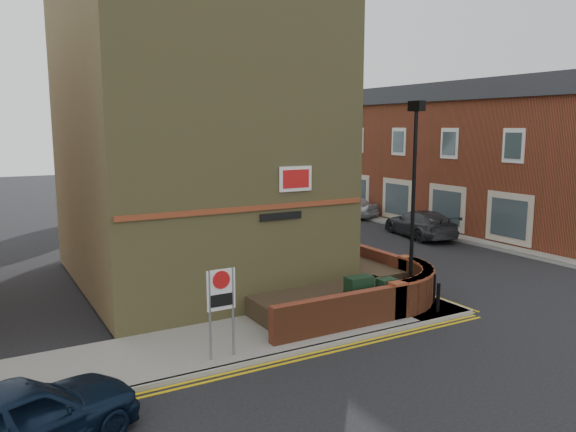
% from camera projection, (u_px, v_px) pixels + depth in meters
% --- Properties ---
extents(ground, '(120.00, 120.00, 0.00)m').
position_uv_depth(ground, '(395.00, 332.00, 15.69)').
color(ground, black).
rests_on(ground, ground).
extents(pavement_corner, '(13.00, 3.00, 0.12)m').
position_uv_depth(pavement_corner, '(259.00, 335.00, 15.26)').
color(pavement_corner, gray).
rests_on(pavement_corner, ground).
extents(pavement_main, '(2.00, 32.00, 0.12)m').
position_uv_depth(pavement_main, '(229.00, 231.00, 30.39)').
color(pavement_main, gray).
rests_on(pavement_main, ground).
extents(pavement_far, '(4.00, 40.00, 0.12)m').
position_uv_depth(pavement_far, '(421.00, 222.00, 33.18)').
color(pavement_far, gray).
rests_on(pavement_far, ground).
extents(kerb_side, '(13.00, 0.15, 0.12)m').
position_uv_depth(kerb_side, '(286.00, 354.00, 13.97)').
color(kerb_side, gray).
rests_on(kerb_side, ground).
extents(kerb_main_near, '(0.15, 32.00, 0.12)m').
position_uv_depth(kerb_main_near, '(246.00, 230.00, 30.87)').
color(kerb_main_near, gray).
rests_on(kerb_main_near, ground).
extents(kerb_main_far, '(0.15, 40.00, 0.12)m').
position_uv_depth(kerb_main_far, '(395.00, 225.00, 32.20)').
color(kerb_main_far, gray).
rests_on(kerb_main_far, ground).
extents(yellow_lines_side, '(13.00, 0.28, 0.01)m').
position_uv_depth(yellow_lines_side, '(291.00, 360.00, 13.76)').
color(yellow_lines_side, gold).
rests_on(yellow_lines_side, ground).
extents(yellow_lines_main, '(0.28, 32.00, 0.01)m').
position_uv_depth(yellow_lines_main, '(250.00, 230.00, 31.01)').
color(yellow_lines_main, gold).
rests_on(yellow_lines_main, ground).
extents(corner_building, '(8.95, 10.40, 13.60)m').
position_uv_depth(corner_building, '(193.00, 111.00, 20.18)').
color(corner_building, olive).
rests_on(corner_building, ground).
extents(garden_wall, '(6.80, 6.00, 1.20)m').
position_uv_depth(garden_wall, '(343.00, 307.00, 17.83)').
color(garden_wall, brown).
rests_on(garden_wall, ground).
extents(lamppost, '(0.25, 0.50, 6.30)m').
position_uv_depth(lamppost, '(413.00, 204.00, 16.97)').
color(lamppost, black).
rests_on(lamppost, pavement_corner).
extents(utility_cabinet_large, '(0.80, 0.45, 1.20)m').
position_uv_depth(utility_cabinet_large, '(359.00, 296.00, 16.54)').
color(utility_cabinet_large, black).
rests_on(utility_cabinet_large, pavement_corner).
extents(utility_cabinet_small, '(0.55, 0.40, 1.10)m').
position_uv_depth(utility_cabinet_small, '(386.00, 297.00, 16.68)').
color(utility_cabinet_small, black).
rests_on(utility_cabinet_small, pavement_corner).
extents(bollard_near, '(0.11, 0.11, 0.90)m').
position_uv_depth(bollard_near, '(438.00, 298.00, 16.91)').
color(bollard_near, black).
rests_on(bollard_near, pavement_corner).
extents(bollard_far, '(0.11, 0.11, 0.90)m').
position_uv_depth(bollard_far, '(434.00, 288.00, 17.89)').
color(bollard_far, black).
rests_on(bollard_far, pavement_corner).
extents(zone_sign, '(0.72, 0.07, 2.20)m').
position_uv_depth(zone_sign, '(221.00, 297.00, 13.41)').
color(zone_sign, slate).
rests_on(zone_sign, pavement_corner).
extents(far_terrace, '(5.40, 30.40, 8.00)m').
position_uv_depth(far_terrace, '(398.00, 152.00, 36.72)').
color(far_terrace, brown).
rests_on(far_terrace, ground).
extents(far_terrace_cream, '(5.40, 12.40, 8.00)m').
position_uv_depth(far_terrace_cream, '(255.00, 143.00, 54.74)').
color(far_terrace_cream, '#B4A694').
rests_on(far_terrace_cream, ground).
extents(tree_near, '(3.64, 3.65, 6.70)m').
position_uv_depth(tree_near, '(244.00, 146.00, 27.98)').
color(tree_near, '#382B1E').
rests_on(tree_near, pavement_main).
extents(tree_mid, '(4.03, 4.03, 7.42)m').
position_uv_depth(tree_mid, '(189.00, 134.00, 34.77)').
color(tree_mid, '#382B1E').
rests_on(tree_mid, pavement_main).
extents(tree_far, '(3.81, 3.81, 7.00)m').
position_uv_depth(tree_far, '(152.00, 137.00, 41.68)').
color(tree_far, '#382B1E').
rests_on(tree_far, pavement_main).
extents(traffic_light_assembly, '(0.20, 0.16, 4.20)m').
position_uv_depth(traffic_light_assembly, '(180.00, 170.00, 37.88)').
color(traffic_light_assembly, black).
rests_on(traffic_light_assembly, pavement_main).
extents(navy_hatchback, '(4.57, 3.17, 1.44)m').
position_uv_depth(navy_hatchback, '(17.00, 420.00, 9.55)').
color(navy_hatchback, black).
rests_on(navy_hatchback, ground).
extents(silver_car_near, '(1.44, 3.88, 1.27)m').
position_uv_depth(silver_car_near, '(274.00, 218.00, 31.07)').
color(silver_car_near, '#A4A6AC').
rests_on(silver_car_near, ground).
extents(red_car_main, '(2.53, 4.49, 1.18)m').
position_uv_depth(red_car_main, '(256.00, 219.00, 31.08)').
color(red_car_main, maroon).
rests_on(red_car_main, ground).
extents(grey_car_far, '(2.83, 5.12, 1.40)m').
position_uv_depth(grey_car_far, '(420.00, 224.00, 29.05)').
color(grey_car_far, '#2F3034').
rests_on(grey_car_far, ground).
extents(silver_car_far, '(3.06, 4.42, 1.40)m').
position_uv_depth(silver_car_far, '(346.00, 206.00, 35.36)').
color(silver_car_far, '#B1B2B9').
rests_on(silver_car_far, ground).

